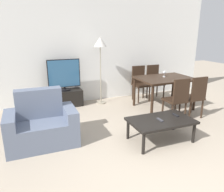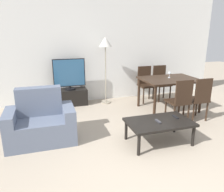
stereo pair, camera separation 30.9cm
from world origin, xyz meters
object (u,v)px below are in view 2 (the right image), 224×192
dining_chair_near_right (199,97)px  remote_secondary (175,117)px  tv_stand (71,97)px  tv (69,74)px  remote_primary (158,121)px  dining_table (169,82)px  dining_chair_far_left (146,82)px  wine_glass_left (169,73)px  armchair (41,124)px  coffee_table (159,123)px  dining_chair_near (180,99)px  floor_lamp (105,46)px  dining_chair_far (161,81)px

dining_chair_near_right → remote_secondary: dining_chair_near_right is taller
tv_stand → tv: size_ratio=1.05×
tv_stand → tv: (-0.00, -0.00, 0.58)m
remote_primary → dining_table: bearing=53.3°
dining_chair_far_left → wine_glass_left: dining_chair_far_left is taller
dining_chair_far_left → remote_primary: size_ratio=6.07×
wine_glass_left → armchair: bearing=-164.4°
dining_chair_near_right → tv_stand: bearing=143.1°
armchair → wine_glass_left: bearing=15.6°
dining_table → armchair: bearing=-165.7°
remote_secondary → wine_glass_left: bearing=63.4°
coffee_table → dining_chair_near: 1.00m
dining_chair_near → coffee_table: bearing=-142.6°
armchair → tv_stand: bearing=68.3°
dining_table → remote_primary: (-1.04, -1.40, -0.27)m
armchair → tv: (0.70, 1.75, 0.47)m
coffee_table → dining_chair_near_right: dining_chair_near_right is taller
dining_chair_far_left → remote_secondary: 2.15m
dining_chair_near → remote_secondary: bearing=-129.6°
dining_chair_near_right → floor_lamp: floor_lamp is taller
dining_chair_near → dining_chair_far: 1.62m
dining_chair_near → remote_secondary: 0.71m
tv_stand → coffee_table: tv_stand is taller
dining_table → remote_primary: dining_table is taller
dining_chair_near → dining_chair_far: bearing=74.1°
dining_chair_far → dining_chair_far_left: (-0.44, 0.00, 0.00)m
tv_stand → remote_secondary: size_ratio=5.41×
dining_chair_near → floor_lamp: 2.20m
tv → armchair: bearing=-111.8°
armchair → dining_chair_near: (2.64, -0.05, 0.19)m
armchair → remote_primary: 1.94m
coffee_table → dining_chair_near: (0.78, 0.60, 0.16)m
tv → dining_table: size_ratio=0.61×
tv → dining_chair_far: size_ratio=0.85×
dining_chair_near → dining_chair_far_left: (0.00, 1.56, 0.00)m
tv_stand → dining_chair_near: bearing=-42.7°
dining_chair_far → floor_lamp: 1.77m
coffee_table → dining_chair_near: size_ratio=1.17×
tv → wine_glass_left: bearing=-23.1°
dining_table → tv: bearing=154.9°
tv_stand → dining_chair_far_left: 1.98m
tv_stand → wine_glass_left: wine_glass_left is taller
dining_table → dining_chair_far: size_ratio=1.40×
dining_chair_near → dining_chair_near_right: 0.44m
armchair → dining_chair_far_left: size_ratio=1.21×
dining_chair_near_right → floor_lamp: (-1.50, 1.69, 0.93)m
dining_table → dining_chair_near: bearing=-105.9°
dining_table → floor_lamp: size_ratio=0.76×
wine_glass_left → dining_chair_near_right: bearing=-77.4°
wine_glass_left → floor_lamp: bearing=147.6°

